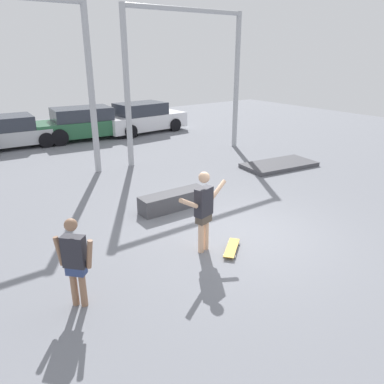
{
  "coord_description": "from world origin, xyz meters",
  "views": [
    {
      "loc": [
        -5.16,
        -5.39,
        3.77
      ],
      "look_at": [
        -0.42,
        1.12,
        0.75
      ],
      "focal_mm": 35.0,
      "sensor_mm": 36.0,
      "label": 1
    }
  ],
  "objects_px": {
    "parked_car_white": "(143,118)",
    "bystander": "(75,259)",
    "skateboarder": "(204,208)",
    "grind_box": "(174,201)",
    "parked_car_silver": "(8,132)",
    "parked_car_green": "(86,123)",
    "skateboard": "(232,248)",
    "manual_pad": "(279,165)"
  },
  "relations": [
    {
      "from": "parked_car_white",
      "to": "bystander",
      "type": "xyz_separation_m",
      "value": [
        -7.56,
        -11.5,
        0.14
      ]
    },
    {
      "from": "skateboarder",
      "to": "grind_box",
      "type": "height_order",
      "value": "skateboarder"
    },
    {
      "from": "grind_box",
      "to": "bystander",
      "type": "xyz_separation_m",
      "value": [
        -3.36,
        -2.4,
        0.61
      ]
    },
    {
      "from": "parked_car_silver",
      "to": "bystander",
      "type": "distance_m",
      "value": 12.09
    },
    {
      "from": "parked_car_green",
      "to": "skateboard",
      "type": "bearing_deg",
      "value": -91.8
    },
    {
      "from": "parked_car_silver",
      "to": "bystander",
      "type": "xyz_separation_m",
      "value": [
        -1.42,
        -12.01,
        0.2
      ]
    },
    {
      "from": "skateboard",
      "to": "grind_box",
      "type": "xyz_separation_m",
      "value": [
        0.26,
        2.52,
        0.15
      ]
    },
    {
      "from": "grind_box",
      "to": "parked_car_white",
      "type": "distance_m",
      "value": 10.03
    },
    {
      "from": "manual_pad",
      "to": "parked_car_silver",
      "type": "distance_m",
      "value": 11.15
    },
    {
      "from": "skateboard",
      "to": "parked_car_green",
      "type": "relative_size",
      "value": 0.16
    },
    {
      "from": "skateboard",
      "to": "parked_car_silver",
      "type": "distance_m",
      "value": 12.26
    },
    {
      "from": "skateboarder",
      "to": "parked_car_silver",
      "type": "xyz_separation_m",
      "value": [
        -1.23,
        11.78,
        -0.31
      ]
    },
    {
      "from": "parked_car_white",
      "to": "parked_car_silver",
      "type": "bearing_deg",
      "value": 171.41
    },
    {
      "from": "parked_car_silver",
      "to": "parked_car_white",
      "type": "xyz_separation_m",
      "value": [
        6.14,
        -0.51,
        0.06
      ]
    },
    {
      "from": "manual_pad",
      "to": "parked_car_silver",
      "type": "height_order",
      "value": "parked_car_silver"
    },
    {
      "from": "manual_pad",
      "to": "parked_car_white",
      "type": "bearing_deg",
      "value": 95.94
    },
    {
      "from": "skateboarder",
      "to": "skateboard",
      "type": "height_order",
      "value": "skateboarder"
    },
    {
      "from": "grind_box",
      "to": "parked_car_silver",
      "type": "bearing_deg",
      "value": 101.43
    },
    {
      "from": "bystander",
      "to": "skateboard",
      "type": "bearing_deg",
      "value": -135.14
    },
    {
      "from": "skateboarder",
      "to": "manual_pad",
      "type": "height_order",
      "value": "skateboarder"
    },
    {
      "from": "parked_car_white",
      "to": "manual_pad",
      "type": "bearing_deg",
      "value": -87.92
    },
    {
      "from": "parked_car_silver",
      "to": "parked_car_white",
      "type": "height_order",
      "value": "parked_car_white"
    },
    {
      "from": "manual_pad",
      "to": "skateboard",
      "type": "bearing_deg",
      "value": -146.91
    },
    {
      "from": "skateboarder",
      "to": "manual_pad",
      "type": "distance_m",
      "value": 6.61
    },
    {
      "from": "grind_box",
      "to": "bystander",
      "type": "relative_size",
      "value": 1.21
    },
    {
      "from": "parked_car_green",
      "to": "parked_car_white",
      "type": "distance_m",
      "value": 2.89
    },
    {
      "from": "skateboard",
      "to": "parked_car_green",
      "type": "bearing_deg",
      "value": 43.35
    },
    {
      "from": "parked_car_white",
      "to": "bystander",
      "type": "relative_size",
      "value": 2.85
    },
    {
      "from": "skateboard",
      "to": "grind_box",
      "type": "distance_m",
      "value": 2.54
    },
    {
      "from": "manual_pad",
      "to": "parked_car_silver",
      "type": "xyz_separation_m",
      "value": [
        -6.99,
        8.67,
        0.56
      ]
    },
    {
      "from": "skateboard",
      "to": "parked_car_white",
      "type": "height_order",
      "value": "parked_car_white"
    },
    {
      "from": "manual_pad",
      "to": "parked_car_silver",
      "type": "relative_size",
      "value": 0.62
    },
    {
      "from": "manual_pad",
      "to": "bystander",
      "type": "distance_m",
      "value": 9.08
    },
    {
      "from": "skateboard",
      "to": "parked_car_white",
      "type": "xyz_separation_m",
      "value": [
        4.46,
        11.62,
        0.63
      ]
    },
    {
      "from": "parked_car_silver",
      "to": "bystander",
      "type": "bearing_deg",
      "value": -93.23
    },
    {
      "from": "skateboard",
      "to": "bystander",
      "type": "height_order",
      "value": "bystander"
    },
    {
      "from": "skateboarder",
      "to": "parked_car_green",
      "type": "xyz_separation_m",
      "value": [
        2.04,
        11.48,
        -0.24
      ]
    },
    {
      "from": "parked_car_green",
      "to": "bystander",
      "type": "distance_m",
      "value": 12.61
    },
    {
      "from": "skateboard",
      "to": "bystander",
      "type": "bearing_deg",
      "value": 138.73
    },
    {
      "from": "skateboarder",
      "to": "skateboard",
      "type": "xyz_separation_m",
      "value": [
        0.46,
        -0.35,
        -0.87
      ]
    },
    {
      "from": "grind_box",
      "to": "parked_car_green",
      "type": "bearing_deg",
      "value": 81.92
    },
    {
      "from": "grind_box",
      "to": "parked_car_silver",
      "type": "distance_m",
      "value": 9.81
    }
  ]
}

